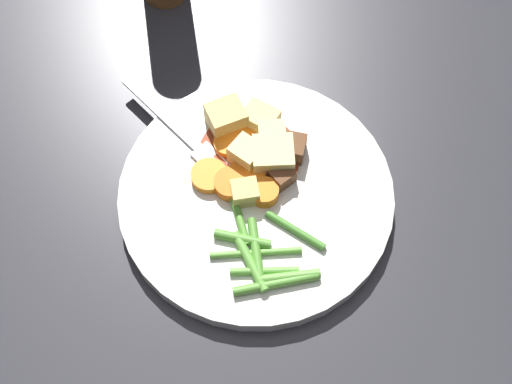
{
  "coord_description": "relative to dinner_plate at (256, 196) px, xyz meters",
  "views": [
    {
      "loc": [
        -0.28,
        0.15,
        0.63
      ],
      "look_at": [
        0.0,
        0.0,
        0.02
      ],
      "focal_mm": 50.38,
      "sensor_mm": 36.0,
      "label": 1
    }
  ],
  "objects": [
    {
      "name": "dinner_plate",
      "position": [
        0.0,
        0.0,
        0.0
      ],
      "size": [
        0.27,
        0.27,
        0.02
      ],
      "primitive_type": "cylinder",
      "color": "white",
      "rests_on": "ground_plane"
    },
    {
      "name": "meat_chunk_1",
      "position": [
        0.02,
        -0.05,
        0.02
      ],
      "size": [
        0.04,
        0.04,
        0.02
      ],
      "primitive_type": "cube",
      "rotation": [
        0.0,
        0.0,
        4.0
      ],
      "color": "brown",
      "rests_on": "dinner_plate"
    },
    {
      "name": "green_bean_6",
      "position": [
        -0.02,
        0.03,
        0.01
      ],
      "size": [
        0.06,
        0.02,
        0.01
      ],
      "primitive_type": "cylinder",
      "rotation": [
        0.0,
        1.57,
        -0.22
      ],
      "color": "#599E38",
      "rests_on": "dinner_plate"
    },
    {
      "name": "green_bean_7",
      "position": [
        -0.06,
        0.04,
        0.01
      ],
      "size": [
        0.06,
        0.01,
        0.01
      ],
      "primitive_type": "cylinder",
      "rotation": [
        0.0,
        1.57,
        -0.04
      ],
      "color": "#66AD42",
      "rests_on": "dinner_plate"
    },
    {
      "name": "potato_chunk_3",
      "position": [
        0.08,
        -0.01,
        0.02
      ],
      "size": [
        0.03,
        0.04,
        0.03
      ],
      "primitive_type": "cube",
      "rotation": [
        0.0,
        0.0,
        6.21
      ],
      "color": "#DBBC6B",
      "rests_on": "dinner_plate"
    },
    {
      "name": "fork",
      "position": [
        0.09,
        0.03,
        0.01
      ],
      "size": [
        0.17,
        0.06,
        0.0
      ],
      "color": "silver",
      "rests_on": "dinner_plate"
    },
    {
      "name": "potato_chunk_2",
      "position": [
        0.02,
        -0.03,
        0.02
      ],
      "size": [
        0.05,
        0.05,
        0.03
      ],
      "primitive_type": "cube",
      "rotation": [
        0.0,
        0.0,
        2.7
      ],
      "color": "#EAD68C",
      "rests_on": "dinner_plate"
    },
    {
      "name": "carrot_slice_4",
      "position": [
        -0.01,
        -0.01,
        0.02
      ],
      "size": [
        0.04,
        0.04,
        0.01
      ],
      "primitive_type": "cylinder",
      "rotation": [
        0.0,
        0.0,
        1.9
      ],
      "color": "orange",
      "rests_on": "dinner_plate"
    },
    {
      "name": "carrot_slice_3",
      "position": [
        0.02,
        -0.0,
        0.01
      ],
      "size": [
        0.04,
        0.04,
        0.01
      ],
      "primitive_type": "cylinder",
      "rotation": [
        0.0,
        0.0,
        3.43
      ],
      "color": "orange",
      "rests_on": "dinner_plate"
    },
    {
      "name": "potato_chunk_4",
      "position": [
        0.06,
        -0.04,
        0.02
      ],
      "size": [
        0.04,
        0.04,
        0.02
      ],
      "primitive_type": "cube",
      "rotation": [
        0.0,
        0.0,
        3.67
      ],
      "color": "#E5CC7A",
      "rests_on": "dinner_plate"
    },
    {
      "name": "green_bean_4",
      "position": [
        -0.09,
        0.01,
        0.01
      ],
      "size": [
        0.03,
        0.06,
        0.01
      ],
      "primitive_type": "cylinder",
      "rotation": [
        0.0,
        1.57,
        1.2
      ],
      "color": "#66AD42",
      "rests_on": "dinner_plate"
    },
    {
      "name": "green_bean_5",
      "position": [
        -0.06,
        0.03,
        0.01
      ],
      "size": [
        0.07,
        0.03,
        0.01
      ],
      "primitive_type": "cylinder",
      "rotation": [
        0.0,
        1.57,
        -0.36
      ],
      "color": "#599E38",
      "rests_on": "dinner_plate"
    },
    {
      "name": "meat_chunk_0",
      "position": [
        0.0,
        -0.03,
        0.02
      ],
      "size": [
        0.02,
        0.02,
        0.02
      ],
      "primitive_type": "cube",
      "rotation": [
        0.0,
        0.0,
        3.34
      ],
      "color": "brown",
      "rests_on": "dinner_plate"
    },
    {
      "name": "green_bean_2",
      "position": [
        -0.06,
        0.03,
        0.01
      ],
      "size": [
        0.04,
        0.08,
        0.01
      ],
      "primitive_type": "cylinder",
      "rotation": [
        0.0,
        1.57,
        1.15
      ],
      "color": "#66AD42",
      "rests_on": "dinner_plate"
    },
    {
      "name": "carrot_slice_1",
      "position": [
        0.06,
        -0.0,
        0.01
      ],
      "size": [
        0.04,
        0.04,
        0.01
      ],
      "primitive_type": "cylinder",
      "rotation": [
        0.0,
        0.0,
        1.13
      ],
      "color": "orange",
      "rests_on": "dinner_plate"
    },
    {
      "name": "potato_chunk_1",
      "position": [
        0.04,
        -0.04,
        0.02
      ],
      "size": [
        0.03,
        0.03,
        0.03
      ],
      "primitive_type": "cube",
      "rotation": [
        0.0,
        0.0,
        4.29
      ],
      "color": "#EAD68C",
      "rests_on": "dinner_plate"
    },
    {
      "name": "green_bean_1",
      "position": [
        -0.04,
        0.04,
        0.01
      ],
      "size": [
        0.04,
        0.05,
        0.01
      ],
      "primitive_type": "cylinder",
      "rotation": [
        0.0,
        1.57,
        0.86
      ],
      "color": "#599E38",
      "rests_on": "dinner_plate"
    },
    {
      "name": "potato_chunk_5",
      "position": [
        0.0,
        0.01,
        0.02
      ],
      "size": [
        0.03,
        0.03,
        0.02
      ],
      "primitive_type": "cube",
      "rotation": [
        0.0,
        0.0,
        5.97
      ],
      "color": "#DBBC6B",
      "rests_on": "dinner_plate"
    },
    {
      "name": "carrot_slice_5",
      "position": [
        0.02,
        0.02,
        0.01
      ],
      "size": [
        0.04,
        0.04,
        0.01
      ],
      "primitive_type": "cylinder",
      "rotation": [
        0.0,
        0.0,
        5.85
      ],
      "color": "orange",
      "rests_on": "dinner_plate"
    },
    {
      "name": "potato_chunk_0",
      "position": [
        0.03,
        -0.01,
        0.02
      ],
      "size": [
        0.04,
        0.04,
        0.03
      ],
      "primitive_type": "cube",
      "rotation": [
        0.0,
        0.0,
        2.0
      ],
      "color": "#EAD68C",
      "rests_on": "dinner_plate"
    },
    {
      "name": "green_bean_8",
      "position": [
        -0.09,
        0.03,
        0.01
      ],
      "size": [
        0.03,
        0.08,
        0.01
      ],
      "primitive_type": "cylinder",
      "rotation": [
        0.0,
        1.57,
        1.29
      ],
      "color": "#599E38",
      "rests_on": "dinner_plate"
    },
    {
      "name": "ground_plane",
      "position": [
        0.0,
        0.0,
        -0.01
      ],
      "size": [
        3.0,
        3.0,
        0.0
      ],
      "primitive_type": "plane",
      "color": "#2D2D33"
    },
    {
      "name": "green_bean_3",
      "position": [
        -0.08,
        0.03,
        0.01
      ],
      "size": [
        0.03,
        0.06,
        0.01
      ],
      "primitive_type": "cylinder",
      "rotation": [
        0.0,
        1.57,
        1.11
      ],
      "color": "#66AD42",
      "rests_on": "dinner_plate"
    },
    {
      "name": "green_bean_0",
      "position": [
        -0.05,
        -0.01,
        0.01
      ],
      "size": [
        0.06,
        0.04,
        0.01
      ],
      "primitive_type": "cylinder",
      "rotation": [
        0.0,
        1.57,
        0.49
      ],
      "color": "#4C8E33",
      "rests_on": "dinner_plate"
    },
    {
      "name": "stew_sauce",
      "position": [
        0.04,
        -0.01,
        0.01
      ],
      "size": [
        0.1,
        0.1,
        0.0
      ],
      "primitive_type": "cylinder",
      "color": "#93381E",
      "rests_on": "dinner_plate"
    },
    {
      "name": "carrot_slice_0",
      "position": [
        0.07,
        -0.03,
        0.01
      ],
      "size": [
        0.04,
        0.04,
        0.01
      ],
      "primitive_type": "cylinder",
      "rotation": [
        0.0,
        0.0,
        5.02
      ],
      "color": "orange",
      "rests_on": "dinner_plate"
    },
    {
      "name": "carrot_slice_2",
      "position": [
        0.03,
        0.03,
        0.01
      ],
      "size": [
        0.04,
        0.04,
        0.01
      ],
      "primitive_type": "cylinder",
      "rotation": [
        0.0,
        0.0,
        0.16
      ],
      "color": "orange",
      "rests_on": "dinner_plate"
    }
  ]
}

